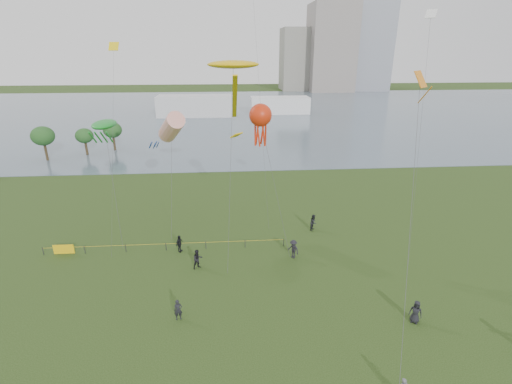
{
  "coord_description": "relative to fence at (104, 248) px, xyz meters",
  "views": [
    {
      "loc": [
        -2.12,
        -18.55,
        19.15
      ],
      "look_at": [
        0.0,
        10.0,
        8.0
      ],
      "focal_mm": 26.0,
      "sensor_mm": 36.0,
      "label": 1
    }
  ],
  "objects": [
    {
      "name": "kite_creature",
      "position": [
        -0.05,
        5.73,
        11.21
      ],
      "size": [
        2.86,
        7.18,
        12.21
      ],
      "rotation": [
        0.0,
        0.0,
        -0.01
      ],
      "color": "#3F3F42"
    },
    {
      "name": "ground_plane",
      "position": [
        14.88,
        -14.89,
        -0.55
      ],
      "size": [
        400.0,
        400.0,
        0.0
      ],
      "primitive_type": "plane",
      "color": "#1D310F"
    },
    {
      "name": "kite_delta",
      "position": [
        26.24,
        -7.71,
        15.39
      ],
      "size": [
        6.33,
        14.79,
        17.65
      ],
      "rotation": [
        0.0,
        0.0,
        -0.32
      ],
      "color": "#3F3F42"
    },
    {
      "name": "building_mid",
      "position": [
        60.88,
        147.11,
        18.45
      ],
      "size": [
        20.0,
        20.0,
        38.0
      ],
      "primitive_type": "cube",
      "color": "gray",
      "rests_on": "ground_plane"
    },
    {
      "name": "small_kites",
      "position": [
        16.31,
        5.85,
        22.25
      ],
      "size": [
        29.79,
        10.06,
        8.57
      ],
      "color": "yellow"
    },
    {
      "name": "kite_octopus",
      "position": [
        15.77,
        1.4,
        12.64
      ],
      "size": [
        3.73,
        4.71,
        14.35
      ],
      "rotation": [
        0.0,
        0.0,
        0.39
      ],
      "color": "#3F3F42"
    },
    {
      "name": "spectator_c",
      "position": [
        7.53,
        -0.34,
        0.34
      ],
      "size": [
        0.87,
        1.13,
        1.79
      ],
      "primitive_type": "imported",
      "rotation": [
        0.0,
        0.0,
        1.1
      ],
      "color": "black",
      "rests_on": "ground_plane"
    },
    {
      "name": "kite_stingray",
      "position": [
        13.3,
        0.71,
        17.15
      ],
      "size": [
        4.56,
        9.9,
        18.17
      ],
      "rotation": [
        0.0,
        0.0,
        0.08
      ],
      "color": "#3F3F42"
    },
    {
      "name": "spectator_a",
      "position": [
        9.58,
        -3.51,
        0.39
      ],
      "size": [
        1.15,
        1.07,
        1.9
      ],
      "primitive_type": "imported",
      "rotation": [
        0.0,
        0.0,
        0.5
      ],
      "color": "black",
      "rests_on": "ground_plane"
    },
    {
      "name": "trees",
      "position": [
        -22.41,
        34.32,
        3.99
      ],
      "size": [
        27.25,
        14.81,
        7.05
      ],
      "color": "#332717",
      "rests_on": "ground_plane"
    },
    {
      "name": "lake",
      "position": [
        14.88,
        85.11,
        -0.53
      ],
      "size": [
        400.0,
        120.0,
        0.08
      ],
      "primitive_type": "cube",
      "color": "slate",
      "rests_on": "ground_plane"
    },
    {
      "name": "pavilion_right",
      "position": [
        28.88,
        83.11,
        1.95
      ],
      "size": [
        18.0,
        7.0,
        5.0
      ],
      "primitive_type": "cube",
      "color": "silver",
      "rests_on": "ground_plane"
    },
    {
      "name": "kite_windsock",
      "position": [
        6.63,
        6.55,
        10.66
      ],
      "size": [
        4.32,
        6.86,
        13.18
      ],
      "rotation": [
        0.0,
        0.0,
        -0.23
      ],
      "color": "#3F3F42"
    },
    {
      "name": "fence",
      "position": [
        0.0,
        0.0,
        0.0
      ],
      "size": [
        24.07,
        0.07,
        1.05
      ],
      "color": "black",
      "rests_on": "ground_plane"
    },
    {
      "name": "pavilion_left",
      "position": [
        2.88,
        80.11,
        2.45
      ],
      "size": [
        22.0,
        8.0,
        6.0
      ],
      "primitive_type": "cube",
      "color": "silver",
      "rests_on": "ground_plane"
    },
    {
      "name": "spectator_g",
      "position": [
        21.97,
        3.4,
        0.37
      ],
      "size": [
        1.07,
        1.14,
        1.86
      ],
      "primitive_type": "imported",
      "rotation": [
        0.0,
        0.0,
        1.03
      ],
      "color": "black",
      "rests_on": "ground_plane"
    },
    {
      "name": "spectator_f",
      "position": [
        8.61,
        -10.43,
        0.29
      ],
      "size": [
        0.68,
        0.51,
        1.68
      ],
      "primitive_type": "imported",
      "rotation": [
        0.0,
        0.0,
        0.19
      ],
      "color": "black",
      "rests_on": "ground_plane"
    },
    {
      "name": "building_low",
      "position": [
        46.88,
        153.11,
        13.45
      ],
      "size": [
        16.0,
        18.0,
        28.0
      ],
      "primitive_type": "cube",
      "color": "slate",
      "rests_on": "ground_plane"
    },
    {
      "name": "spectator_b",
      "position": [
        18.7,
        -2.34,
        0.4
      ],
      "size": [
        1.35,
        1.4,
        1.91
      ],
      "primitive_type": "imported",
      "rotation": [
        0.0,
        0.0,
        -0.85
      ],
      "color": "black",
      "rests_on": "ground_plane"
    },
    {
      "name": "spectator_d",
      "position": [
        26.22,
        -12.05,
        0.36
      ],
      "size": [
        1.07,
        0.97,
        1.84
      ],
      "primitive_type": "imported",
      "rotation": [
        0.0,
        0.0,
        -0.55
      ],
      "color": "black",
      "rests_on": "ground_plane"
    }
  ]
}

